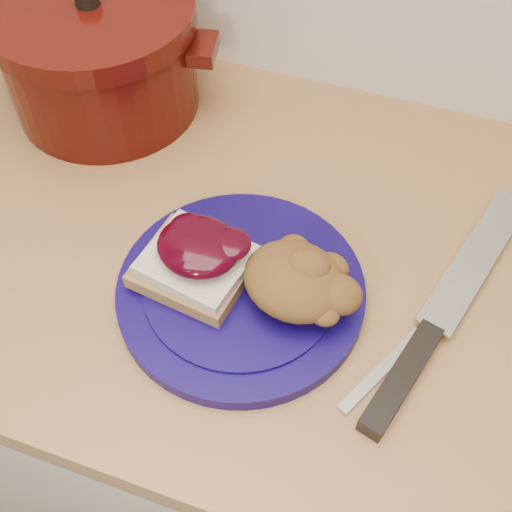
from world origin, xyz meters
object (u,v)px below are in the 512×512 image
(plate, at_px, (241,291))
(dutch_oven, at_px, (100,56))
(chef_knife, at_px, (424,342))
(pepper_grinder, at_px, (80,61))
(butter_knife, at_px, (392,360))

(plate, bearing_deg, dutch_oven, 139.50)
(chef_knife, height_order, pepper_grinder, pepper_grinder)
(plate, bearing_deg, butter_knife, -8.22)
(chef_knife, xyz_separation_m, butter_knife, (-0.03, -0.03, -0.01))
(plate, bearing_deg, pepper_grinder, 142.57)
(dutch_oven, bearing_deg, butter_knife, -30.39)
(butter_knife, xyz_separation_m, dutch_oven, (-0.45, 0.26, 0.07))
(chef_knife, distance_m, pepper_grinder, 0.56)
(chef_knife, distance_m, dutch_oven, 0.54)
(butter_knife, relative_size, dutch_oven, 0.50)
(plate, bearing_deg, chef_knife, 0.37)
(chef_knife, height_order, butter_knife, chef_knife)
(plate, relative_size, pepper_grinder, 2.25)
(butter_knife, bearing_deg, pepper_grinder, 87.20)
(chef_knife, bearing_deg, plate, 106.14)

